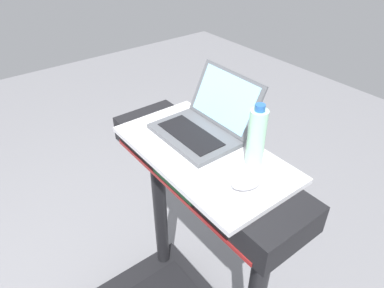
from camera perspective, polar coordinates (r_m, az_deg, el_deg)
desk_board at (r=1.29m, az=1.77°, el=-1.42°), size 0.70×0.38×0.02m
laptop at (r=1.36m, az=1.96°, el=3.49°), size 0.33×0.31×0.22m
computer_mouse at (r=1.13m, az=8.85°, el=-6.30°), size 0.09×0.11×0.03m
water_bottle at (r=1.18m, az=10.50°, el=1.13°), size 0.06×0.06×0.23m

